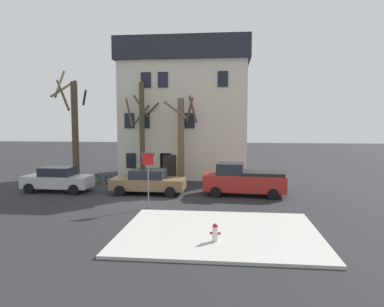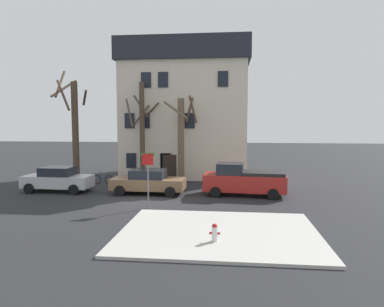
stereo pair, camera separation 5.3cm
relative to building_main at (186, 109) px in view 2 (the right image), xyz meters
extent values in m
plane|color=#262628|center=(-1.47, -10.22, -5.82)|extent=(120.00, 120.00, 0.00)
cube|color=#B7B5AD|center=(3.42, -16.16, -5.76)|extent=(8.26, 6.43, 0.12)
cube|color=beige|center=(0.00, 0.00, -1.02)|extent=(10.37, 6.34, 9.60)
cube|color=#23262D|center=(0.00, 0.00, 4.70)|extent=(10.87, 6.84, 1.85)
cube|color=#2D231E|center=(-0.92, -3.22, -4.77)|extent=(1.10, 0.12, 2.10)
cube|color=black|center=(-4.06, -3.21, -4.22)|extent=(0.80, 0.08, 1.20)
cube|color=black|center=(-1.27, -3.21, -4.22)|extent=(0.80, 0.08, 1.20)
cube|color=black|center=(-1.18, -3.21, -4.22)|extent=(0.80, 0.08, 1.20)
cube|color=black|center=(-4.14, -3.21, -1.02)|extent=(0.80, 0.08, 1.20)
cube|color=black|center=(-2.89, -3.21, -1.02)|extent=(0.80, 0.08, 1.20)
cube|color=black|center=(0.70, -3.21, -1.02)|extent=(0.80, 0.08, 1.20)
cube|color=black|center=(-2.75, -3.21, 2.18)|extent=(0.80, 0.08, 1.20)
cube|color=black|center=(-1.39, -3.21, 2.18)|extent=(0.80, 0.08, 1.20)
cube|color=black|center=(3.29, -3.21, 2.18)|extent=(0.80, 0.08, 1.20)
cylinder|color=#4C3D2D|center=(-8.63, -3.35, -1.86)|extent=(0.53, 0.53, 7.92)
cylinder|color=#4C3D2D|center=(-9.72, -3.49, 1.93)|extent=(0.48, 2.34, 2.36)
cylinder|color=#4C3D2D|center=(-9.21, -4.07, 0.99)|extent=(1.67, 1.40, 2.51)
cylinder|color=#4C3D2D|center=(-9.75, -2.82, 1.63)|extent=(1.27, 2.40, 1.64)
cylinder|color=#4C3D2D|center=(-7.93, -2.94, 0.84)|extent=(1.03, 1.57, 1.18)
cylinder|color=#4C3D2D|center=(-2.92, -3.96, -1.95)|extent=(0.39, 0.39, 7.75)
cylinder|color=#4C3D2D|center=(-2.48, -3.17, -0.35)|extent=(1.73, 1.05, 1.53)
cylinder|color=#4C3D2D|center=(-3.10, -3.40, -0.56)|extent=(1.27, 0.53, 1.59)
cylinder|color=#4C3D2D|center=(-2.88, -4.48, 0.07)|extent=(1.17, 0.24, 1.70)
cylinder|color=#4C3D2D|center=(-3.79, -4.43, -0.41)|extent=(1.11, 1.90, 2.23)
cylinder|color=brown|center=(0.16, -4.26, -2.58)|extent=(0.49, 0.49, 6.48)
cylinder|color=brown|center=(-0.11, -5.13, -0.25)|extent=(1.88, 0.75, 1.35)
cylinder|color=brown|center=(0.78, -3.95, -0.22)|extent=(0.82, 1.43, 1.87)
cylinder|color=brown|center=(1.10, -4.41, -0.20)|extent=(0.50, 2.01, 2.02)
cube|color=#B7BABF|center=(-7.68, -8.34, -5.11)|extent=(4.56, 1.85, 0.78)
cube|color=#1E232B|center=(-7.68, -8.34, -4.43)|extent=(2.11, 1.59, 0.58)
cylinder|color=black|center=(-9.24, -9.19, -5.48)|extent=(0.68, 0.23, 0.68)
cylinder|color=black|center=(-9.20, -7.43, -5.48)|extent=(0.68, 0.23, 0.68)
cylinder|color=black|center=(-6.15, -9.25, -5.48)|extent=(0.68, 0.23, 0.68)
cylinder|color=black|center=(-6.12, -7.49, -5.48)|extent=(0.68, 0.23, 0.68)
cube|color=brown|center=(-1.43, -8.40, -5.14)|extent=(4.80, 1.97, 0.71)
cube|color=#1E232B|center=(-1.43, -8.40, -4.50)|extent=(2.22, 1.70, 0.58)
cylinder|color=black|center=(-3.07, -9.32, -5.48)|extent=(0.68, 0.23, 0.68)
cylinder|color=black|center=(-3.04, -7.43, -5.48)|extent=(0.68, 0.23, 0.68)
cylinder|color=black|center=(0.18, -9.37, -5.48)|extent=(0.68, 0.23, 0.68)
cylinder|color=black|center=(0.21, -7.48, -5.48)|extent=(0.68, 0.23, 0.68)
cube|color=#AD231E|center=(4.82, -8.26, -4.98)|extent=(5.30, 2.35, 1.05)
cube|color=#1E232B|center=(3.90, -8.18, -4.10)|extent=(1.79, 1.82, 0.70)
cube|color=black|center=(5.95, -8.36, -4.35)|extent=(2.83, 2.07, 0.20)
cylinder|color=black|center=(2.99, -9.07, -5.48)|extent=(0.70, 0.28, 0.68)
cylinder|color=black|center=(3.16, -7.16, -5.48)|extent=(0.70, 0.28, 0.68)
cylinder|color=black|center=(6.48, -9.37, -5.48)|extent=(0.70, 0.28, 0.68)
cylinder|color=black|center=(6.65, -7.45, -5.48)|extent=(0.70, 0.28, 0.68)
cylinder|color=silver|center=(3.29, -17.44, -5.42)|extent=(0.22, 0.22, 0.57)
sphere|color=red|center=(3.29, -17.44, -5.11)|extent=(0.21, 0.21, 0.21)
cylinder|color=red|center=(3.13, -17.44, -5.39)|extent=(0.10, 0.09, 0.09)
cylinder|color=red|center=(3.45, -17.44, -5.39)|extent=(0.10, 0.09, 0.09)
cylinder|color=slate|center=(-0.54, -12.19, -4.32)|extent=(0.07, 0.07, 2.99)
cube|color=red|center=(-0.54, -12.21, -3.13)|extent=(0.60, 0.03, 0.60)
cube|color=#1E8C38|center=(-0.54, -12.17, -2.88)|extent=(0.76, 0.02, 0.18)
torus|color=black|center=(-5.13, -5.44, -5.47)|extent=(0.71, 0.12, 0.71)
torus|color=black|center=(-6.16, -5.33, -5.47)|extent=(0.71, 0.12, 0.71)
cylinder|color=#1E4C8C|center=(-5.65, -5.38, -5.25)|extent=(0.99, 0.15, 0.19)
cylinder|color=#1E4C8C|center=(-5.84, -5.36, -5.02)|extent=(0.09, 0.05, 0.45)
camera|label=1|loc=(3.78, -30.52, -1.13)|focal=32.65mm
camera|label=2|loc=(3.83, -30.52, -1.13)|focal=32.65mm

